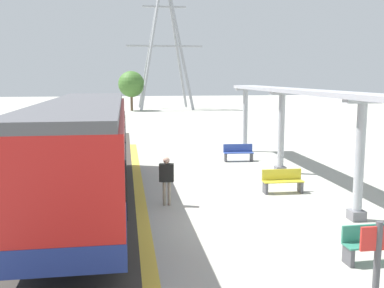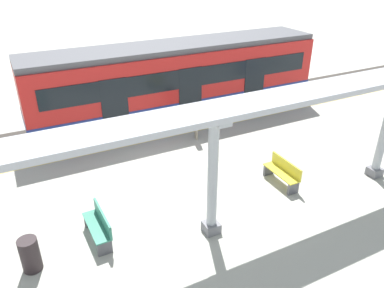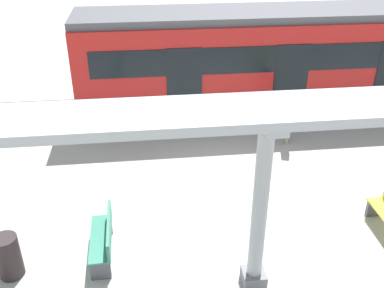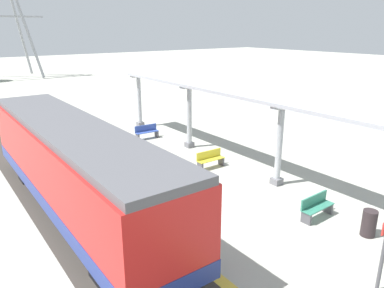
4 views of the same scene
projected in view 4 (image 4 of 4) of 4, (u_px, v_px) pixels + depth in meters
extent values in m
plane|color=#A2A297|center=(222.00, 200.00, 14.98)|extent=(176.00, 176.00, 0.00)
cube|color=gold|center=(152.00, 225.00, 13.11)|extent=(0.38, 32.01, 0.01)
cube|color=#38332D|center=(105.00, 241.00, 12.10)|extent=(3.20, 44.01, 0.01)
cube|color=red|center=(73.00, 164.00, 13.47)|extent=(2.60, 13.64, 2.60)
cube|color=navy|center=(76.00, 190.00, 13.78)|extent=(2.63, 13.66, 0.55)
cube|color=#515156|center=(69.00, 127.00, 13.04)|extent=(2.39, 13.64, 0.24)
cube|color=black|center=(106.00, 150.00, 14.11)|extent=(0.03, 12.55, 0.84)
cube|color=black|center=(151.00, 194.00, 11.67)|extent=(0.04, 1.10, 2.00)
cube|color=black|center=(107.00, 163.00, 14.29)|extent=(0.04, 1.10, 2.00)
cube|color=black|center=(77.00, 142.00, 16.90)|extent=(0.04, 1.10, 2.00)
cube|color=black|center=(45.00, 170.00, 17.31)|extent=(2.21, 0.90, 0.64)
cube|color=black|center=(130.00, 260.00, 10.61)|extent=(2.21, 0.90, 0.64)
cube|color=slate|center=(277.00, 181.00, 16.47)|extent=(0.44, 0.44, 0.30)
cylinder|color=#A0A5AB|center=(279.00, 144.00, 15.94)|extent=(0.28, 0.28, 3.20)
cube|color=#A0A5AB|center=(282.00, 107.00, 15.44)|extent=(1.10, 0.36, 0.12)
cube|color=slate|center=(189.00, 145.00, 21.60)|extent=(0.44, 0.44, 0.30)
cylinder|color=#A0A5AB|center=(189.00, 116.00, 21.07)|extent=(0.28, 0.28, 3.20)
cube|color=#A0A5AB|center=(189.00, 87.00, 20.57)|extent=(1.10, 0.36, 0.12)
cube|color=slate|center=(140.00, 124.00, 26.19)|extent=(0.44, 0.44, 0.30)
cylinder|color=#A0A5AB|center=(139.00, 100.00, 25.66)|extent=(0.28, 0.28, 3.20)
cube|color=#A0A5AB|center=(138.00, 76.00, 25.16)|extent=(1.10, 0.36, 0.12)
cube|color=#A8AAB2|center=(281.00, 103.00, 15.46)|extent=(1.20, 25.96, 0.16)
cube|color=#314A9B|center=(147.00, 132.00, 23.17)|extent=(1.52, 0.52, 0.04)
cube|color=#314A9B|center=(146.00, 128.00, 23.25)|extent=(1.50, 0.14, 0.40)
cube|color=#4C4C51|center=(157.00, 134.00, 23.59)|extent=(0.12, 0.40, 0.42)
cube|color=#4C4C51|center=(138.00, 137.00, 22.88)|extent=(0.12, 0.40, 0.42)
cube|color=#317A63|center=(318.00, 207.00, 13.46)|extent=(1.51, 0.48, 0.04)
cube|color=#317A63|center=(314.00, 200.00, 13.53)|extent=(1.50, 0.10, 0.40)
cube|color=#4C4C51|center=(328.00, 208.00, 13.92)|extent=(0.11, 0.40, 0.42)
cube|color=#4C4C51|center=(306.00, 218.00, 13.13)|extent=(0.11, 0.40, 0.42)
cube|color=gold|center=(211.00, 159.00, 18.33)|extent=(1.51, 0.46, 0.04)
cube|color=gold|center=(209.00, 154.00, 18.41)|extent=(1.50, 0.08, 0.40)
cube|color=#4C4C51|center=(221.00, 161.00, 18.78)|extent=(0.10, 0.40, 0.42)
cube|color=#4C4C51|center=(200.00, 166.00, 18.03)|extent=(0.10, 0.40, 0.42)
cylinder|color=#2C2325|center=(369.00, 223.00, 12.30)|extent=(0.48, 0.48, 0.93)
cylinder|color=#4C4C51|center=(383.00, 255.00, 9.51)|extent=(0.10, 0.10, 2.20)
cylinder|color=gray|center=(141.00, 189.00, 15.09)|extent=(0.10, 0.10, 0.81)
cylinder|color=gray|center=(145.00, 188.00, 15.15)|extent=(0.10, 0.10, 0.81)
cube|color=black|center=(143.00, 172.00, 14.90)|extent=(0.51, 0.31, 0.61)
sphere|color=tan|center=(142.00, 163.00, 14.78)|extent=(0.22, 0.22, 0.22)
cylinder|color=#93969B|center=(14.00, 10.00, 50.93)|extent=(3.61, 3.65, 18.13)
cylinder|color=#93969B|center=(20.00, 9.00, 48.41)|extent=(3.61, 3.65, 18.13)
cube|color=#93969B|center=(5.00, 16.00, 49.02)|extent=(9.86, 0.30, 0.24)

